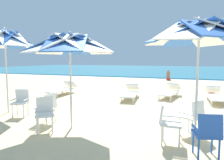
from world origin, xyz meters
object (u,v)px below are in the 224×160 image
Objects in this scene: sun_lounger_0 at (215,96)px; sun_lounger_1 at (170,92)px; plastic_chair_4 at (48,106)px; beach_umbrella_2 at (5,40)px; sun_lounger_2 at (130,93)px; plastic_chair_6 at (21,101)px; plastic_chair_1 at (168,121)px; plastic_chair_0 at (193,115)px; beachgoer_seated at (168,77)px; beach_ball at (211,93)px; plastic_chair_3 at (45,112)px; plastic_chair_2 at (207,133)px; beach_umbrella_1 at (70,45)px; sun_lounger_3 at (62,89)px; beach_umbrella_0 at (199,34)px.

sun_lounger_1 is (-1.93, 0.46, 0.00)m from sun_lounger_0.
plastic_chair_4 is 2.89m from beach_umbrella_2.
sun_lounger_1 is at bearing 166.63° from sun_lounger_0.
beach_umbrella_2 is at bearing -129.79° from sun_lounger_2.
plastic_chair_6 reaches higher than sun_lounger_1.
plastic_chair_1 is 0.30× the size of beach_umbrella_2.
beachgoer_seated is (-1.95, 13.63, -0.20)m from plastic_chair_0.
plastic_chair_1 reaches higher than beach_ball.
plastic_chair_3 is 0.39× the size of sun_lounger_1.
plastic_chair_2 is at bearing -11.25° from plastic_chair_6.
beach_umbrella_1 is 1.90m from plastic_chair_4.
plastic_chair_1 is 1.00× the size of plastic_chair_6.
beachgoer_seated reaches higher than beach_ball.
plastic_chair_1 is 0.94× the size of beachgoer_seated.
plastic_chair_4 is at bearing 171.21° from beach_umbrella_1.
sun_lounger_1 is 2.39× the size of beachgoer_seated.
plastic_chair_0 is 0.40× the size of sun_lounger_3.
plastic_chair_4 reaches higher than beach_ball.
beach_ball is at bearing 84.92° from plastic_chair_2.
plastic_chair_1 and plastic_chair_6 have the same top height.
beach_umbrella_0 is 5.91m from sun_lounger_1.
plastic_chair_1 is (-0.56, -0.26, -1.86)m from beach_umbrella_0.
sun_lounger_0 is at bearing 78.68° from plastic_chair_0.
plastic_chair_0 is 1.00× the size of plastic_chair_1.
beach_umbrella_1 is 2.93× the size of plastic_chair_6.
plastic_chair_1 is 0.34× the size of beach_umbrella_1.
plastic_chair_4 is at bearing -125.91° from beach_ball.
beach_umbrella_2 reaches higher than plastic_chair_1.
plastic_chair_4 reaches higher than sun_lounger_3.
plastic_chair_1 is 7.37m from sun_lounger_3.
plastic_chair_2 is (0.75, -0.49, 0.00)m from plastic_chair_1.
plastic_chair_4 is 8.12m from beach_ball.
plastic_chair_1 is (-0.51, -0.68, 0.00)m from plastic_chair_0.
plastic_chair_1 is 0.39× the size of sun_lounger_1.
sun_lounger_3 is (-5.79, 4.56, -0.22)m from plastic_chair_1.
plastic_chair_6 is 4.14m from sun_lounger_3.
beach_umbrella_1 is 14.34m from beachgoer_seated.
sun_lounger_2 is (2.47, 4.10, -0.22)m from plastic_chair_6.
plastic_chair_3 is 0.40× the size of sun_lounger_3.
plastic_chair_4 is 6.13m from sun_lounger_1.
sun_lounger_1 is at bearing 101.52° from plastic_chair_0.
plastic_chair_6 is 0.40× the size of sun_lounger_3.
sun_lounger_3 is at bearing -114.01° from beachgoer_seated.
plastic_chair_1 is 0.89m from plastic_chair_2.
beach_umbrella_0 is 0.94× the size of beach_umbrella_2.
plastic_chair_3 is 6.50m from sun_lounger_1.
plastic_chair_6 is 0.39× the size of sun_lounger_2.
plastic_chair_0 and plastic_chair_2 have the same top height.
beach_umbrella_1 is at bearing -8.79° from plastic_chair_4.
beach_umbrella_1 is 9.16× the size of beach_ball.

